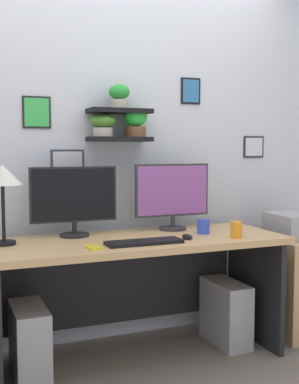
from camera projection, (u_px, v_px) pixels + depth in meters
The scene contains 15 objects.
ground_plane at pixel (137, 359), 3.07m from camera, with size 8.00×8.00×0.00m, color #70665B.
back_wall_assembly at pixel (114, 138), 3.35m from camera, with size 4.40×0.24×2.70m.
desk at pixel (134, 270), 3.07m from camera, with size 1.80×0.68×0.75m.
monitor_left at pixel (74, 199), 3.06m from camera, with size 0.54×0.18×0.43m.
monitor_right at pixel (172, 194), 3.30m from camera, with size 0.52×0.18×0.44m.
keyboard at pixel (144, 242), 2.83m from camera, with size 0.44×0.14×0.02m, color black.
computer_mouse at pixel (187, 237), 2.97m from camera, with size 0.06×0.09×0.03m, color black.
desk_lamp at pixel (2, 180), 2.77m from camera, with size 0.22×0.22×0.45m.
cell_phone at pixel (93, 247), 2.71m from camera, with size 0.07×0.14×0.01m, color yellow.
coffee_mug at pixel (204, 227), 3.16m from camera, with size 0.08×0.08×0.09m, color blue.
pen_cup at pixel (236, 230), 3.01m from camera, with size 0.07×0.07×0.10m, color orange.
drawer_cabinet at pixel (296, 284), 3.52m from camera, with size 0.44×0.50×0.67m, color tan.
printer at pixel (298, 225), 3.48m from camera, with size 0.38×0.34×0.17m, color #9E9EA3.
computer_tower_left at pixel (30, 344), 2.76m from camera, with size 0.18×0.40×0.43m, color #99999E.
computer_tower_right at pixel (226, 313), 3.31m from camera, with size 0.18×0.40×0.41m, color #99999E.
Camera 1 is at (-1.05, -2.77, 1.29)m, focal length 46.86 mm.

